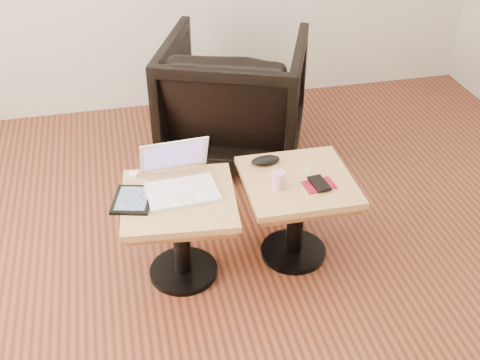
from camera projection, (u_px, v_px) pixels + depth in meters
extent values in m
cube|color=#451F10|center=(245.00, 322.00, 2.73)|extent=(4.50, 4.50, 0.01)
cylinder|color=black|center=(184.00, 271.00, 2.99)|extent=(0.34, 0.34, 0.03)
cylinder|color=black|center=(181.00, 237.00, 2.87)|extent=(0.08, 0.08, 0.41)
cube|color=#A36E26|center=(179.00, 206.00, 2.76)|extent=(0.52, 0.52, 0.04)
cube|color=#AB8842|center=(179.00, 200.00, 2.74)|extent=(0.56, 0.56, 0.03)
cylinder|color=black|center=(293.00, 251.00, 3.11)|extent=(0.34, 0.34, 0.03)
cylinder|color=black|center=(295.00, 218.00, 2.99)|extent=(0.08, 0.08, 0.41)
cube|color=#A36E26|center=(297.00, 188.00, 2.88)|extent=(0.48, 0.48, 0.04)
cube|color=#AB8842|center=(298.00, 182.00, 2.86)|extent=(0.52, 0.52, 0.03)
cube|color=white|center=(182.00, 192.00, 2.75)|extent=(0.34, 0.24, 0.02)
cube|color=silver|center=(181.00, 186.00, 2.77)|extent=(0.27, 0.12, 0.00)
cube|color=silver|center=(185.00, 198.00, 2.69)|extent=(0.09, 0.06, 0.00)
cube|color=white|center=(174.00, 155.00, 2.81)|extent=(0.33, 0.11, 0.20)
cube|color=brown|center=(174.00, 155.00, 2.81)|extent=(0.29, 0.09, 0.17)
cube|color=black|center=(133.00, 200.00, 2.70)|extent=(0.22, 0.25, 0.01)
cube|color=#191E38|center=(132.00, 198.00, 2.70)|extent=(0.18, 0.21, 0.00)
cube|color=white|center=(133.00, 175.00, 2.86)|extent=(0.05, 0.05, 0.02)
ellipsoid|color=black|center=(266.00, 160.00, 2.95)|extent=(0.15, 0.07, 0.05)
cylinder|color=#DF578F|center=(278.00, 180.00, 2.77)|extent=(0.09, 0.09, 0.08)
sphere|color=white|center=(307.00, 170.00, 2.90)|extent=(0.01, 0.01, 0.01)
sphere|color=white|center=(310.00, 168.00, 2.92)|extent=(0.01, 0.01, 0.01)
sphere|color=white|center=(303.00, 168.00, 2.92)|extent=(0.01, 0.01, 0.01)
cylinder|color=white|center=(307.00, 171.00, 2.91)|extent=(0.07, 0.04, 0.00)
cube|color=maroon|center=(319.00, 185.00, 2.81)|extent=(0.15, 0.12, 0.01)
cube|color=black|center=(319.00, 183.00, 2.80)|extent=(0.08, 0.13, 0.01)
imported|color=black|center=(234.00, 98.00, 3.74)|extent=(1.09, 1.11, 0.78)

